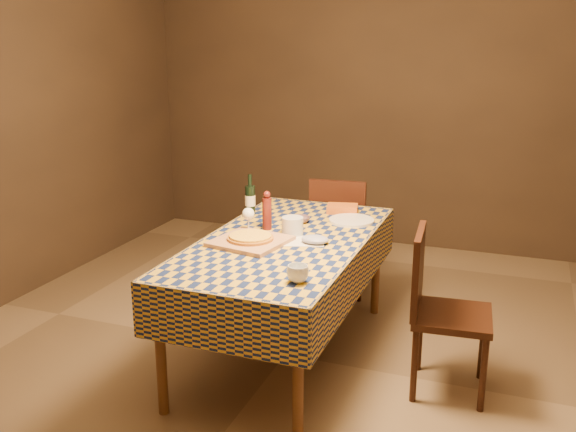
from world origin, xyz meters
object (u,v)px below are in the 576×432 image
at_px(pizza, 250,237).
at_px(bowl, 300,220).
at_px(chair_far, 340,230).
at_px(cutting_board, 251,241).
at_px(chair_right, 438,303).
at_px(dining_table, 285,251).
at_px(white_plate, 352,220).
at_px(wine_bottle, 250,200).

distance_m(pizza, bowl, 0.53).
bearing_deg(chair_far, cutting_board, -99.06).
height_order(cutting_board, chair_right, chair_right).
height_order(dining_table, chair_far, chair_far).
height_order(bowl, chair_right, chair_right).
height_order(pizza, white_plate, pizza).
xyz_separation_m(cutting_board, chair_far, (0.20, 1.23, -0.26)).
bearing_deg(wine_bottle, bowl, -9.77).
height_order(wine_bottle, chair_far, wine_bottle).
relative_size(cutting_board, bowl, 3.07).
height_order(cutting_board, bowl, bowl).
bearing_deg(wine_bottle, chair_far, 55.30).
distance_m(pizza, chair_far, 1.27).
bearing_deg(pizza, dining_table, 42.90).
relative_size(dining_table, chair_right, 1.98).
xyz_separation_m(dining_table, pizza, (-0.16, -0.15, 0.11)).
height_order(dining_table, cutting_board, cutting_board).
height_order(pizza, chair_right, chair_right).
xyz_separation_m(cutting_board, bowl, (0.13, 0.51, 0.01)).
height_order(dining_table, wine_bottle, wine_bottle).
bearing_deg(cutting_board, bowl, 75.96).
distance_m(dining_table, chair_right, 0.94).
bearing_deg(white_plate, wine_bottle, -174.05).
xyz_separation_m(chair_far, chair_right, (0.89, -1.14, 0.00)).
relative_size(cutting_board, white_plate, 1.32).
xyz_separation_m(cutting_board, chair_right, (1.09, 0.09, -0.26)).
distance_m(bowl, wine_bottle, 0.40).
bearing_deg(chair_far, dining_table, -91.86).
relative_size(wine_bottle, white_plate, 0.94).
height_order(white_plate, chair_right, chair_right).
bearing_deg(pizza, bowl, 75.96).
relative_size(chair_far, chair_right, 1.00).
height_order(pizza, bowl, pizza).
xyz_separation_m(cutting_board, wine_bottle, (-0.25, 0.58, 0.09)).
bearing_deg(chair_right, wine_bottle, 159.98).
bearing_deg(bowl, chair_right, -23.79).
bearing_deg(white_plate, cutting_board, -124.00).
relative_size(bowl, chair_far, 0.14).
bearing_deg(cutting_board, pizza, 0.00).
xyz_separation_m(dining_table, wine_bottle, (-0.41, 0.43, 0.18)).
relative_size(dining_table, chair_far, 1.98).
relative_size(pizza, bowl, 2.48).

